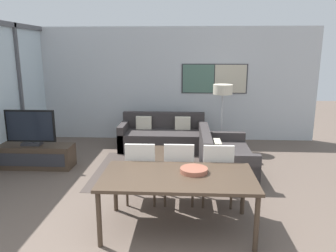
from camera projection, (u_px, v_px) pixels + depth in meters
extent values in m
cube|color=silver|center=(168.00, 84.00, 8.20)|extent=(7.34, 0.06, 2.80)
cube|color=#2D2D33|center=(214.00, 79.00, 8.07)|extent=(1.62, 0.01, 0.73)
cube|color=#4C7060|center=(198.00, 79.00, 8.08)|extent=(0.77, 0.02, 0.69)
cube|color=beige|center=(231.00, 79.00, 8.04)|extent=(0.77, 0.02, 0.69)
cube|color=#515156|center=(20.00, 90.00, 7.10)|extent=(0.07, 0.08, 2.80)
cube|color=#473D38|center=(157.00, 170.00, 6.23)|extent=(2.34, 2.12, 0.01)
cube|color=#423326|center=(33.00, 156.00, 6.39)|extent=(1.56, 0.47, 0.45)
cube|color=#2D2D33|center=(27.00, 160.00, 6.15)|extent=(1.43, 0.01, 0.25)
cube|color=#2D2D33|center=(32.00, 144.00, 6.33)|extent=(0.36, 0.20, 0.05)
cube|color=#2D2D33|center=(32.00, 140.00, 6.31)|extent=(0.06, 0.03, 0.08)
cube|color=black|center=(30.00, 126.00, 6.25)|extent=(0.96, 0.04, 0.62)
cube|color=black|center=(30.00, 126.00, 6.23)|extent=(0.89, 0.01, 0.56)
cube|color=#383333|center=(163.00, 140.00, 7.57)|extent=(1.95, 0.93, 0.42)
cube|color=#383333|center=(164.00, 128.00, 7.90)|extent=(1.95, 0.16, 0.79)
cube|color=#383333|center=(124.00, 136.00, 7.59)|extent=(0.14, 0.93, 0.60)
cube|color=#383333|center=(202.00, 137.00, 7.50)|extent=(0.14, 0.93, 0.60)
cube|color=beige|center=(144.00, 123.00, 7.71)|extent=(0.36, 0.12, 0.30)
cube|color=beige|center=(183.00, 123.00, 7.66)|extent=(0.36, 0.12, 0.30)
cube|color=#383333|center=(226.00, 162.00, 6.08)|extent=(0.93, 1.61, 0.42)
cube|color=#383333|center=(205.00, 152.00, 6.06)|extent=(0.16, 1.61, 0.79)
cube|color=#383333|center=(231.00, 172.00, 5.34)|extent=(0.93, 0.14, 0.60)
cube|color=#383333|center=(222.00, 146.00, 6.77)|extent=(0.93, 0.14, 0.60)
cube|color=beige|center=(217.00, 149.00, 5.65)|extent=(0.12, 0.36, 0.30)
cylinder|color=#423326|center=(157.00, 170.00, 6.23)|extent=(0.48, 0.48, 0.03)
cylinder|color=#423326|center=(157.00, 163.00, 6.20)|extent=(0.19, 0.19, 0.30)
cylinder|color=#423326|center=(157.00, 155.00, 6.16)|extent=(1.07, 1.07, 0.04)
cube|color=#423326|center=(178.00, 177.00, 4.06)|extent=(1.91, 1.01, 0.04)
cylinder|color=#423326|center=(99.00, 220.00, 3.76)|extent=(0.06, 0.06, 0.69)
cylinder|color=#423326|center=(257.00, 224.00, 3.66)|extent=(0.06, 0.06, 0.69)
cylinder|color=#423326|center=(115.00, 188.00, 4.62)|extent=(0.06, 0.06, 0.69)
cylinder|color=#423326|center=(243.00, 191.00, 4.52)|extent=(0.06, 0.06, 0.69)
cube|color=beige|center=(142.00, 174.00, 4.92)|extent=(0.46, 0.46, 0.06)
cube|color=beige|center=(140.00, 161.00, 4.66)|extent=(0.42, 0.05, 0.49)
cylinder|color=#423326|center=(127.00, 193.00, 4.79)|extent=(0.04, 0.04, 0.40)
cylinder|color=#423326|center=(154.00, 194.00, 4.76)|extent=(0.04, 0.04, 0.40)
cylinder|color=#423326|center=(132.00, 182.00, 5.17)|extent=(0.04, 0.04, 0.40)
cylinder|color=#423326|center=(157.00, 183.00, 5.15)|extent=(0.04, 0.04, 0.40)
cube|color=beige|center=(179.00, 174.00, 4.90)|extent=(0.46, 0.46, 0.06)
cube|color=beige|center=(179.00, 161.00, 4.64)|extent=(0.42, 0.05, 0.49)
cylinder|color=#423326|center=(165.00, 194.00, 4.77)|extent=(0.04, 0.04, 0.40)
cylinder|color=#423326|center=(193.00, 194.00, 4.75)|extent=(0.04, 0.04, 0.40)
cylinder|color=#423326|center=(167.00, 183.00, 5.16)|extent=(0.04, 0.04, 0.40)
cylinder|color=#423326|center=(192.00, 183.00, 5.14)|extent=(0.04, 0.04, 0.40)
cube|color=beige|center=(217.00, 175.00, 4.85)|extent=(0.46, 0.46, 0.06)
cube|color=beige|center=(218.00, 162.00, 4.59)|extent=(0.42, 0.05, 0.49)
cylinder|color=#423326|center=(203.00, 195.00, 4.72)|extent=(0.04, 0.04, 0.40)
cylinder|color=#423326|center=(231.00, 196.00, 4.70)|extent=(0.04, 0.04, 0.40)
cylinder|color=#423326|center=(202.00, 184.00, 5.11)|extent=(0.04, 0.04, 0.40)
cylinder|color=#423326|center=(228.00, 185.00, 5.09)|extent=(0.04, 0.04, 0.40)
cylinder|color=#995642|center=(194.00, 170.00, 4.14)|extent=(0.35, 0.35, 0.06)
torus|color=#995642|center=(194.00, 169.00, 4.14)|extent=(0.35, 0.35, 0.02)
cylinder|color=#2D2D33|center=(221.00, 148.00, 7.63)|extent=(0.28, 0.28, 0.02)
cylinder|color=#B7B7BC|center=(222.00, 121.00, 7.49)|extent=(0.03, 0.03, 1.25)
cylinder|color=beige|center=(223.00, 89.00, 7.32)|extent=(0.43, 0.43, 0.22)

